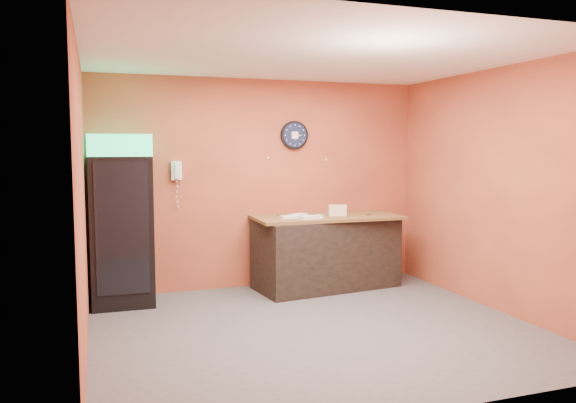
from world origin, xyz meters
name	(u,v)px	position (x,y,z in m)	size (l,w,h in m)	color
floor	(316,328)	(0.00, 0.00, 0.00)	(4.50, 4.50, 0.00)	#47474C
back_wall	(261,184)	(0.00, 2.00, 1.40)	(4.50, 0.02, 2.80)	#BC5635
left_wall	(82,202)	(-2.25, 0.00, 1.40)	(0.02, 4.00, 2.80)	#BC5635
right_wall	(497,190)	(2.25, 0.00, 1.40)	(0.02, 4.00, 2.80)	#BC5635
ceiling	(317,56)	(0.00, 0.00, 2.80)	(4.50, 4.00, 0.02)	white
beverage_cooler	(122,223)	(-1.85, 1.60, 1.00)	(0.73, 0.74, 2.04)	black
prep_counter	(326,253)	(0.78, 1.58, 0.47)	(1.88, 0.84, 0.94)	black
wall_clock	(294,135)	(0.46, 1.97, 2.06)	(0.39, 0.06, 0.39)	black
wall_phone	(176,171)	(-1.15, 1.95, 1.59)	(0.13, 0.11, 0.24)	white
butcher_paper	(326,217)	(0.78, 1.58, 0.96)	(1.96, 0.92, 0.04)	brown
sub_roll_stack	(338,210)	(0.91, 1.49, 1.05)	(0.24, 0.13, 0.15)	#F5E5BE
wrapped_sandwich_left	(290,217)	(0.22, 1.44, 1.00)	(0.25, 0.10, 0.04)	silver
wrapped_sandwich_mid	(311,217)	(0.46, 1.31, 1.00)	(0.30, 0.12, 0.04)	silver
wrapped_sandwich_right	(298,215)	(0.37, 1.57, 1.00)	(0.28, 0.11, 0.04)	silver
kitchen_tool	(328,213)	(0.83, 1.62, 1.01)	(0.07, 0.07, 0.07)	silver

